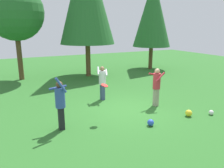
{
  "coord_description": "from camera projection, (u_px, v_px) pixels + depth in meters",
  "views": [
    {
      "loc": [
        -4.61,
        -7.86,
        3.53
      ],
      "look_at": [
        -0.42,
        0.68,
        1.05
      ],
      "focal_mm": 35.03,
      "sensor_mm": 36.0,
      "label": 1
    }
  ],
  "objects": [
    {
      "name": "ground_plane",
      "position": [
        127.0,
        109.0,
        9.68
      ],
      "size": [
        40.0,
        40.0,
        0.0
      ],
      "primitive_type": "plane",
      "color": "#2D6B28"
    },
    {
      "name": "person_thrower",
      "position": [
        60.0,
        101.0,
        7.55
      ],
      "size": [
        0.62,
        0.51,
        1.95
      ],
      "rotation": [
        0.0,
        0.0,
        0.06
      ],
      "color": "black",
      "rests_on": "ground_plane"
    },
    {
      "name": "person_catcher",
      "position": [
        157.0,
        84.0,
        9.88
      ],
      "size": [
        0.63,
        0.55,
        1.75
      ],
      "rotation": [
        0.0,
        0.0,
        -3.01
      ],
      "color": "gray",
      "rests_on": "ground_plane"
    },
    {
      "name": "person_bystander",
      "position": [
        102.0,
        80.0,
        10.75
      ],
      "size": [
        0.66,
        0.7,
        1.69
      ],
      "rotation": [
        0.0,
        0.0,
        -1.95
      ],
      "color": "#38476B",
      "rests_on": "ground_plane"
    },
    {
      "name": "frisbee",
      "position": [
        105.0,
        85.0,
        8.29
      ],
      "size": [
        0.38,
        0.38,
        0.11
      ],
      "color": "red"
    },
    {
      "name": "ball_white",
      "position": [
        211.0,
        112.0,
        9.06
      ],
      "size": [
        0.2,
        0.2,
        0.2
      ],
      "primitive_type": "sphere",
      "color": "white",
      "rests_on": "ground_plane"
    },
    {
      "name": "ball_yellow",
      "position": [
        189.0,
        113.0,
        8.9
      ],
      "size": [
        0.27,
        0.27,
        0.27
      ],
      "primitive_type": "sphere",
      "color": "yellow",
      "rests_on": "ground_plane"
    },
    {
      "name": "ball_blue",
      "position": [
        151.0,
        123.0,
        8.05
      ],
      "size": [
        0.25,
        0.25,
        0.25
      ],
      "primitive_type": "sphere",
      "color": "blue",
      "rests_on": "ground_plane"
    },
    {
      "name": "tree_far_right",
      "position": [
        153.0,
        12.0,
        18.03
      ],
      "size": [
        3.15,
        3.15,
        7.53
      ],
      "color": "brown",
      "rests_on": "ground_plane"
    },
    {
      "name": "tree_left",
      "position": [
        15.0,
        12.0,
        14.13
      ],
      "size": [
        3.71,
        3.71,
        6.35
      ],
      "color": "brown",
      "rests_on": "ground_plane"
    }
  ]
}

